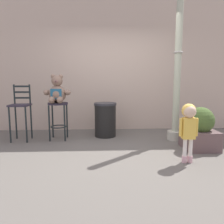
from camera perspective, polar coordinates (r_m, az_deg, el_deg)
The scene contains 9 objects.
ground_plane at distance 3.77m, azimuth 0.90°, elevation -10.56°, with size 24.00×24.00×0.00m, color #5E5851.
building_wall at distance 5.59m, azimuth -0.42°, elevation 14.60°, with size 7.92×0.30×3.68m, color #BBA490.
bar_stool_with_teddy at distance 4.63m, azimuth -13.88°, elevation -0.27°, with size 0.41×0.41×0.77m.
teddy_bear at distance 4.56m, azimuth -14.13°, elevation 5.02°, with size 0.54×0.49×0.58m.
child_walking at distance 3.37m, azimuth 19.42°, elevation -2.03°, with size 0.28×0.22×0.88m.
trash_bin at distance 4.78m, azimuth -1.77°, elevation -1.96°, with size 0.49×0.49×0.74m.
lamppost at distance 4.60m, azimuth 16.63°, elevation 8.05°, with size 0.32×0.32×3.06m.
bar_chair_empty at distance 4.78m, azimuth -22.76°, elevation 0.79°, with size 0.37×0.37×1.14m.
planter_with_shrub at distance 4.19m, azimuth 21.98°, elevation -4.37°, with size 0.56×0.56×0.75m.
Camera 1 is at (-0.23, -3.56, 1.20)m, focal length 35.02 mm.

